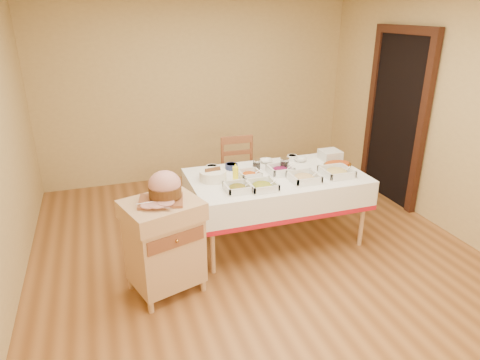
# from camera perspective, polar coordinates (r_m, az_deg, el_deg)

# --- Properties ---
(room_shell) EXTENTS (5.00, 5.00, 5.00)m
(room_shell) POSITION_cam_1_polar(r_m,az_deg,el_deg) (3.96, 2.82, 5.98)
(room_shell) COLOR #945C2E
(room_shell) RESTS_ON ground
(doorway) EXTENTS (0.09, 1.10, 2.20)m
(doorway) POSITION_cam_1_polar(r_m,az_deg,el_deg) (5.86, 20.14, 8.04)
(doorway) COLOR black
(doorway) RESTS_ON ground
(dining_table) EXTENTS (1.82, 1.02, 0.76)m
(dining_table) POSITION_cam_1_polar(r_m,az_deg,el_deg) (4.56, 4.81, -1.21)
(dining_table) COLOR tan
(dining_table) RESTS_ON ground
(butcher_cart) EXTENTS (0.74, 0.68, 0.88)m
(butcher_cart) POSITION_cam_1_polar(r_m,az_deg,el_deg) (3.82, -10.09, -8.06)
(butcher_cart) COLOR tan
(butcher_cart) RESTS_ON ground
(dining_chair) EXTENTS (0.45, 0.43, 0.96)m
(dining_chair) POSITION_cam_1_polar(r_m,az_deg,el_deg) (5.19, 0.02, 0.53)
(dining_chair) COLOR brown
(dining_chair) RESTS_ON ground
(ham_on_board) EXTENTS (0.39, 0.37, 0.26)m
(ham_on_board) POSITION_cam_1_polar(r_m,az_deg,el_deg) (3.64, -10.06, -1.06)
(ham_on_board) COLOR brown
(ham_on_board) RESTS_ON butcher_cart
(serving_dish_a) EXTENTS (0.24, 0.24, 0.10)m
(serving_dish_a) POSITION_cam_1_polar(r_m,az_deg,el_deg) (4.08, -0.32, -1.01)
(serving_dish_a) COLOR silver
(serving_dish_a) RESTS_ON dining_table
(serving_dish_b) EXTENTS (0.26, 0.26, 0.11)m
(serving_dish_b) POSITION_cam_1_polar(r_m,az_deg,el_deg) (4.13, 2.98, -0.75)
(serving_dish_b) COLOR silver
(serving_dish_b) RESTS_ON dining_table
(serving_dish_c) EXTENTS (0.28, 0.28, 0.11)m
(serving_dish_c) POSITION_cam_1_polar(r_m,az_deg,el_deg) (4.36, 8.54, 0.33)
(serving_dish_c) COLOR silver
(serving_dish_c) RESTS_ON dining_table
(serving_dish_d) EXTENTS (0.30, 0.30, 0.11)m
(serving_dish_d) POSITION_cam_1_polar(r_m,az_deg,el_deg) (4.57, 12.76, 1.04)
(serving_dish_d) COLOR silver
(serving_dish_d) RESTS_ON dining_table
(serving_dish_e) EXTENTS (0.23, 0.21, 0.10)m
(serving_dish_e) POSITION_cam_1_polar(r_m,az_deg,el_deg) (4.41, 1.28, 0.76)
(serving_dish_e) COLOR silver
(serving_dish_e) RESTS_ON dining_table
(serving_dish_f) EXTENTS (0.26, 0.24, 0.12)m
(serving_dish_f) POSITION_cam_1_polar(r_m,az_deg,el_deg) (4.54, 5.39, 1.36)
(serving_dish_f) COLOR silver
(serving_dish_f) RESTS_ON dining_table
(small_bowl_left) EXTENTS (0.13, 0.13, 0.06)m
(small_bowl_left) POSITION_cam_1_polar(r_m,az_deg,el_deg) (4.60, -3.76, 1.64)
(small_bowl_left) COLOR silver
(small_bowl_left) RESTS_ON dining_table
(small_bowl_mid) EXTENTS (0.14, 0.14, 0.06)m
(small_bowl_mid) POSITION_cam_1_polar(r_m,az_deg,el_deg) (4.64, -1.16, 1.87)
(small_bowl_mid) COLOR navy
(small_bowl_mid) RESTS_ON dining_table
(small_bowl_right) EXTENTS (0.11, 0.11, 0.06)m
(small_bowl_right) POSITION_cam_1_polar(r_m,az_deg,el_deg) (4.96, 6.98, 3.03)
(small_bowl_right) COLOR silver
(small_bowl_right) RESTS_ON dining_table
(bowl_white_imported) EXTENTS (0.17, 0.17, 0.04)m
(bowl_white_imported) POSITION_cam_1_polar(r_m,az_deg,el_deg) (4.85, 3.51, 2.55)
(bowl_white_imported) COLOR silver
(bowl_white_imported) RESTS_ON dining_table
(bowl_small_imported) EXTENTS (0.15, 0.15, 0.05)m
(bowl_small_imported) POSITION_cam_1_polar(r_m,az_deg,el_deg) (4.93, 8.03, 2.75)
(bowl_small_imported) COLOR silver
(bowl_small_imported) RESTS_ON dining_table
(preserve_jar_left) EXTENTS (0.09, 0.09, 0.11)m
(preserve_jar_left) POSITION_cam_1_polar(r_m,az_deg,el_deg) (4.63, 2.22, 2.00)
(preserve_jar_left) COLOR silver
(preserve_jar_left) RESTS_ON dining_table
(preserve_jar_right) EXTENTS (0.10, 0.10, 0.13)m
(preserve_jar_right) POSITION_cam_1_polar(r_m,az_deg,el_deg) (4.65, 5.96, 2.09)
(preserve_jar_right) COLOR silver
(preserve_jar_right) RESTS_ON dining_table
(mustard_bottle) EXTENTS (0.06, 0.06, 0.18)m
(mustard_bottle) POSITION_cam_1_polar(r_m,az_deg,el_deg) (4.31, -0.60, 0.94)
(mustard_bottle) COLOR #FFF21A
(mustard_bottle) RESTS_ON dining_table
(bread_basket) EXTENTS (0.27, 0.27, 0.12)m
(bread_basket) POSITION_cam_1_polar(r_m,az_deg,el_deg) (4.34, -3.64, 0.64)
(bread_basket) COLOR white
(bread_basket) RESTS_ON dining_table
(plate_stack) EXTENTS (0.22, 0.22, 0.11)m
(plate_stack) POSITION_cam_1_polar(r_m,az_deg,el_deg) (5.04, 11.92, 3.29)
(plate_stack) COLOR silver
(plate_stack) RESTS_ON dining_table
(brass_platter) EXTENTS (0.33, 0.23, 0.04)m
(brass_platter) POSITION_cam_1_polar(r_m,az_deg,el_deg) (4.84, 12.83, 1.99)
(brass_platter) COLOR #B37C32
(brass_platter) RESTS_ON dining_table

